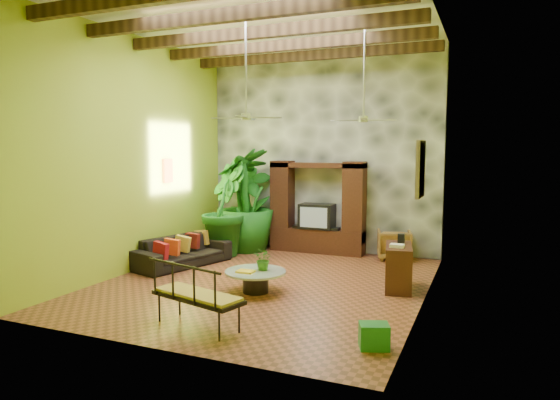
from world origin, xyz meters
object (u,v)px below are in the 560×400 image
at_px(tall_plant_a, 249,205).
at_px(coffee_table, 256,278).
at_px(ceiling_fan_back, 363,109).
at_px(ceiling_fan_front, 246,106).
at_px(sofa, 183,251).
at_px(entertainment_center, 317,214).
at_px(green_bin, 374,336).
at_px(tall_plant_c, 246,200).
at_px(iron_bench, 195,293).
at_px(side_console, 398,267).
at_px(tall_plant_b, 223,208).
at_px(wicker_armchair, 394,245).

bearing_deg(tall_plant_a, coffee_table, -62.12).
bearing_deg(ceiling_fan_back, ceiling_fan_front, -138.37).
xyz_separation_m(ceiling_fan_front, ceiling_fan_back, (1.80, 1.60, 0.00)).
height_order(ceiling_fan_front, sofa, ceiling_fan_front).
relative_size(entertainment_center, coffee_table, 2.14).
xyz_separation_m(ceiling_fan_front, green_bin, (2.85, -1.97, -3.24)).
relative_size(tall_plant_a, tall_plant_c, 0.86).
xyz_separation_m(coffee_table, iron_bench, (-0.01, -2.01, 0.28)).
distance_m(ceiling_fan_back, side_console, 3.17).
relative_size(ceiling_fan_back, side_console, 1.80).
bearing_deg(side_console, green_bin, -96.67).
height_order(ceiling_fan_back, tall_plant_b, ceiling_fan_back).
distance_m(ceiling_fan_front, ceiling_fan_back, 2.41).
bearing_deg(tall_plant_a, side_console, -30.10).
relative_size(side_console, green_bin, 2.72).
xyz_separation_m(entertainment_center, green_bin, (2.65, -5.51, -0.80)).
xyz_separation_m(sofa, tall_plant_b, (0.28, 1.36, 0.84)).
height_order(coffee_table, side_console, side_console).
bearing_deg(ceiling_fan_front, ceiling_fan_back, 41.63).
bearing_deg(ceiling_fan_back, sofa, -170.85).
bearing_deg(iron_bench, tall_plant_b, 129.53).
relative_size(entertainment_center, side_console, 2.32).
height_order(wicker_armchair, side_console, side_console).
relative_size(ceiling_fan_front, side_console, 1.80).
distance_m(coffee_table, green_bin, 3.07).
bearing_deg(ceiling_fan_back, tall_plant_b, 168.61).
distance_m(ceiling_fan_front, green_bin, 4.74).
distance_m(tall_plant_a, tall_plant_c, 0.51).
bearing_deg(side_console, ceiling_fan_back, 133.76).
relative_size(tall_plant_b, side_console, 2.25).
relative_size(ceiling_fan_front, coffee_table, 1.66).
height_order(tall_plant_a, coffee_table, tall_plant_a).
bearing_deg(sofa, tall_plant_b, 4.79).
height_order(ceiling_fan_front, side_console, ceiling_fan_front).
distance_m(tall_plant_c, green_bin, 6.77).
bearing_deg(entertainment_center, tall_plant_a, -178.77).
bearing_deg(green_bin, ceiling_fan_back, 106.39).
xyz_separation_m(ceiling_fan_back, wicker_armchair, (0.34, 1.86, -3.05)).
distance_m(ceiling_fan_front, coffee_table, 3.17).
bearing_deg(tall_plant_b, ceiling_fan_front, -52.06).
bearing_deg(tall_plant_b, side_console, -16.84).
distance_m(entertainment_center, side_console, 3.60).
distance_m(entertainment_center, sofa, 3.50).
height_order(sofa, iron_bench, iron_bench).
xyz_separation_m(sofa, wicker_armchair, (4.24, 2.49, 0.03)).
relative_size(ceiling_fan_back, sofa, 0.83).
height_order(ceiling_fan_front, coffee_table, ceiling_fan_front).
bearing_deg(ceiling_fan_front, coffee_table, -41.01).
height_order(wicker_armchair, coffee_table, wicker_armchair).
relative_size(wicker_armchair, tall_plant_c, 0.30).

